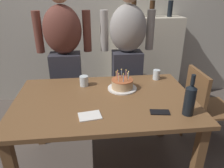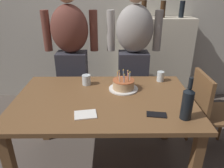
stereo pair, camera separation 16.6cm
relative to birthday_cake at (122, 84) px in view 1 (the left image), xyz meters
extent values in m
plane|color=#564C44|center=(-0.18, -0.17, -0.78)|extent=(10.00, 10.00, 0.00)
cube|color=beige|center=(-0.18, 1.38, 0.52)|extent=(5.20, 0.10, 2.60)
cube|color=brown|center=(-0.18, -0.17, -0.06)|extent=(1.50, 0.96, 0.03)
cube|color=brown|center=(0.50, -0.58, -0.43)|extent=(0.07, 0.07, 0.70)
cube|color=brown|center=(-0.86, 0.24, -0.43)|extent=(0.07, 0.07, 0.70)
cube|color=brown|center=(0.50, 0.24, -0.43)|extent=(0.07, 0.07, 0.70)
cylinder|color=white|center=(0.00, 0.00, -0.04)|extent=(0.27, 0.27, 0.01)
cylinder|color=tan|center=(0.00, 0.00, 0.01)|extent=(0.19, 0.19, 0.08)
cylinder|color=#B75B33|center=(0.00, 0.00, 0.05)|extent=(0.20, 0.20, 0.01)
cylinder|color=#93B7DB|center=(0.00, -0.06, 0.08)|extent=(0.01, 0.01, 0.07)
sphere|color=#F9C64C|center=(0.00, -0.06, 0.12)|extent=(0.01, 0.01, 0.01)
cylinder|color=#EAB266|center=(0.04, -0.04, 0.08)|extent=(0.01, 0.01, 0.07)
sphere|color=#F9C64C|center=(0.04, -0.04, 0.12)|extent=(0.01, 0.01, 0.01)
cylinder|color=#93B7DB|center=(0.06, 0.00, 0.08)|extent=(0.01, 0.01, 0.07)
sphere|color=#F9C64C|center=(0.06, 0.00, 0.12)|extent=(0.01, 0.01, 0.01)
cylinder|color=pink|center=(0.04, 0.04, 0.08)|extent=(0.01, 0.01, 0.07)
sphere|color=#F9C64C|center=(0.04, 0.04, 0.12)|extent=(0.01, 0.01, 0.01)
cylinder|color=#93B7DB|center=(0.00, 0.06, 0.08)|extent=(0.01, 0.01, 0.07)
sphere|color=#F9C64C|center=(0.00, 0.06, 0.12)|extent=(0.01, 0.01, 0.01)
cylinder|color=pink|center=(-0.04, 0.04, 0.08)|extent=(0.01, 0.01, 0.07)
sphere|color=#F9C64C|center=(-0.04, 0.04, 0.12)|extent=(0.01, 0.01, 0.01)
cylinder|color=#EAB266|center=(-0.06, 0.00, 0.08)|extent=(0.01, 0.01, 0.07)
sphere|color=#F9C64C|center=(-0.06, 0.00, 0.12)|extent=(0.01, 0.01, 0.01)
cylinder|color=beige|center=(-0.04, -0.04, 0.08)|extent=(0.01, 0.01, 0.07)
sphere|color=#F9C64C|center=(-0.04, -0.04, 0.12)|extent=(0.01, 0.01, 0.01)
cylinder|color=silver|center=(-0.35, 0.11, 0.00)|extent=(0.08, 0.08, 0.10)
cylinder|color=silver|center=(0.38, 0.19, 0.01)|extent=(0.07, 0.07, 0.10)
cylinder|color=black|center=(0.41, -0.48, 0.06)|extent=(0.08, 0.08, 0.21)
cone|color=black|center=(0.41, -0.48, 0.18)|extent=(0.08, 0.08, 0.03)
cylinder|color=black|center=(0.41, -0.48, 0.23)|extent=(0.03, 0.03, 0.08)
cube|color=black|center=(0.22, -0.44, -0.04)|extent=(0.15, 0.09, 0.01)
cube|color=white|center=(-0.30, -0.43, -0.04)|extent=(0.18, 0.15, 0.01)
cube|color=#33333D|center=(-0.56, 0.60, -0.32)|extent=(0.34, 0.23, 0.92)
ellipsoid|color=brown|center=(-0.56, 0.60, 0.40)|extent=(0.41, 0.27, 0.52)
cylinder|color=brown|center=(-0.30, 0.63, 0.37)|extent=(0.09, 0.09, 0.44)
cylinder|color=brown|center=(-0.82, 0.63, 0.37)|extent=(0.09, 0.09, 0.44)
cube|color=#33333D|center=(0.15, 0.60, -0.32)|extent=(0.34, 0.23, 0.92)
ellipsoid|color=#9E9993|center=(0.15, 0.60, 0.40)|extent=(0.41, 0.27, 0.52)
cylinder|color=#9E9993|center=(0.41, 0.63, 0.37)|extent=(0.09, 0.09, 0.44)
cylinder|color=#9E9993|center=(-0.11, 0.63, 0.37)|extent=(0.09, 0.09, 0.44)
cube|color=brown|center=(0.93, 0.02, -0.32)|extent=(0.42, 0.42, 0.02)
cube|color=brown|center=(0.74, 0.02, -0.11)|extent=(0.04, 0.40, 0.40)
cylinder|color=brown|center=(1.11, 0.20, -0.56)|extent=(0.04, 0.04, 0.45)
cylinder|color=brown|center=(0.75, -0.16, -0.56)|extent=(0.04, 0.04, 0.45)
cylinder|color=brown|center=(0.75, 0.20, -0.56)|extent=(0.04, 0.04, 0.45)
cube|color=beige|center=(0.57, 1.16, -0.17)|extent=(0.88, 0.30, 1.23)
cylinder|color=#382314|center=(0.32, 1.16, 0.55)|extent=(0.07, 0.07, 0.22)
cylinder|color=#382314|center=(0.57, 1.16, 0.55)|extent=(0.07, 0.07, 0.21)
cylinder|color=black|center=(0.82, 1.16, 0.55)|extent=(0.07, 0.07, 0.21)
camera|label=1|loc=(-0.29, -1.75, 0.81)|focal=34.20mm
camera|label=2|loc=(-0.12, -1.76, 0.81)|focal=34.20mm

